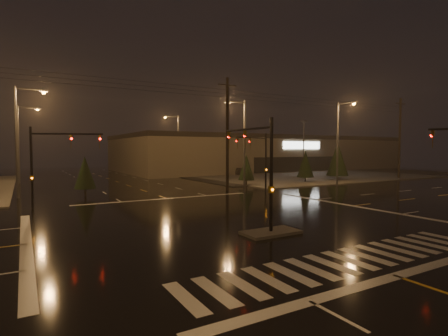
{
  "coord_description": "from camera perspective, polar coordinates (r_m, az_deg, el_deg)",
  "views": [
    {
      "loc": [
        -11.02,
        -18.25,
        4.35
      ],
      "look_at": [
        1.81,
        3.99,
        3.0
      ],
      "focal_mm": 28.0,
      "sensor_mm": 36.0,
      "label": 1
    }
  ],
  "objects": [
    {
      "name": "ground",
      "position": [
        21.75,
        1.14,
        -8.52
      ],
      "size": [
        140.0,
        140.0,
        0.0
      ],
      "primitive_type": "plane",
      "color": "black",
      "rests_on": "ground"
    },
    {
      "name": "sidewalk_ne",
      "position": [
        63.47,
        10.37,
        -0.92
      ],
      "size": [
        36.0,
        36.0,
        0.12
      ],
      "primitive_type": "cube",
      "color": "#494741",
      "rests_on": "ground"
    },
    {
      "name": "median_island",
      "position": [
        18.51,
        7.66,
        -10.37
      ],
      "size": [
        3.0,
        1.6,
        0.15
      ],
      "primitive_type": "cube",
      "color": "#494741",
      "rests_on": "ground"
    },
    {
      "name": "crosswalk",
      "position": [
        15.03,
        19.74,
        -13.97
      ],
      "size": [
        15.0,
        2.6,
        0.01
      ],
      "primitive_type": "cube",
      "color": "beige",
      "rests_on": "ground"
    },
    {
      "name": "stop_bar_near",
      "position": [
        13.88,
        26.28,
        -15.53
      ],
      "size": [
        16.0,
        0.5,
        0.01
      ],
      "primitive_type": "cube",
      "color": "beige",
      "rests_on": "ground"
    },
    {
      "name": "stop_bar_far",
      "position": [
        31.55,
        -9.28,
        -4.95
      ],
      "size": [
        16.0,
        0.5,
        0.01
      ],
      "primitive_type": "cube",
      "color": "beige",
      "rests_on": "ground"
    },
    {
      "name": "parking_lot",
      "position": [
        65.38,
        14.85,
        -0.88
      ],
      "size": [
        50.0,
        24.0,
        0.08
      ],
      "primitive_type": "cube",
      "color": "black",
      "rests_on": "ground"
    },
    {
      "name": "retail_building",
      "position": [
        79.02,
        5.65,
        2.62
      ],
      "size": [
        60.2,
        28.3,
        7.2
      ],
      "color": "#736A52",
      "rests_on": "ground"
    },
    {
      "name": "signal_mast_median",
      "position": [
        18.76,
        6.0,
        1.17
      ],
      "size": [
        0.25,
        4.59,
        6.0
      ],
      "color": "black",
      "rests_on": "ground"
    },
    {
      "name": "signal_mast_ne",
      "position": [
        35.03,
        5.89,
        2.08
      ],
      "size": [
        4.84,
        1.86,
        6.0
      ],
      "color": "black",
      "rests_on": "ground"
    },
    {
      "name": "signal_mast_nw",
      "position": [
        28.43,
        -26.91,
        1.56
      ],
      "size": [
        4.84,
        1.86,
        6.0
      ],
      "color": "black",
      "rests_on": "ground"
    },
    {
      "name": "streetlight_1",
      "position": [
        36.28,
        -30.33,
        4.89
      ],
      "size": [
        2.77,
        0.32,
        10.0
      ],
      "color": "#38383A",
      "rests_on": "ground"
    },
    {
      "name": "streetlight_2",
      "position": [
        52.27,
        -30.23,
        4.19
      ],
      "size": [
        2.77,
        0.32,
        10.0
      ],
      "color": "#38383A",
      "rests_on": "ground"
    },
    {
      "name": "streetlight_3",
      "position": [
        40.84,
        2.99,
        5.04
      ],
      "size": [
        2.77,
        0.32,
        10.0
      ],
      "color": "#38383A",
      "rests_on": "ground"
    },
    {
      "name": "streetlight_4",
      "position": [
        58.63,
        -7.74,
        4.4
      ],
      "size": [
        2.77,
        0.32,
        10.0
      ],
      "color": "#38383A",
      "rests_on": "ground"
    },
    {
      "name": "streetlight_6",
      "position": [
        44.26,
        18.37,
        4.73
      ],
      "size": [
        0.32,
        2.77,
        10.0
      ],
      "color": "#38383A",
      "rests_on": "ground"
    },
    {
      "name": "utility_pole_1",
      "position": [
        37.48,
        0.56,
        5.73
      ],
      "size": [
        2.2,
        0.32,
        12.0
      ],
      "color": "black",
      "rests_on": "ground"
    },
    {
      "name": "utility_pole_2",
      "position": [
        58.7,
        26.76,
        4.42
      ],
      "size": [
        2.2,
        0.32,
        12.0
      ],
      "color": "black",
      "rests_on": "ground"
    },
    {
      "name": "conifer_0",
      "position": [
        42.24,
        3.67,
        0.12
      ],
      "size": [
        1.96,
        1.96,
        3.77
      ],
      "color": "black",
      "rests_on": "ground"
    },
    {
      "name": "conifer_1",
      "position": [
        47.68,
        13.16,
        0.64
      ],
      "size": [
        2.24,
        2.24,
        4.21
      ],
      "color": "black",
      "rests_on": "ground"
    },
    {
      "name": "conifer_2",
      "position": [
        51.76,
        18.05,
        1.43
      ],
      "size": [
        3.02,
        3.02,
        5.42
      ],
      "color": "black",
      "rests_on": "ground"
    },
    {
      "name": "conifer_3",
      "position": [
        35.22,
        -21.76,
        -0.67
      ],
      "size": [
        1.95,
        1.95,
        3.75
      ],
      "color": "black",
      "rests_on": "ground"
    },
    {
      "name": "car_parked",
      "position": [
        59.37,
        2.6,
        -0.55
      ],
      "size": [
        1.86,
        4.03,
        1.34
      ],
      "primitive_type": "imported",
      "rotation": [
        0.0,
        0.0,
        0.07
      ],
      "color": "black",
      "rests_on": "ground"
    }
  ]
}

